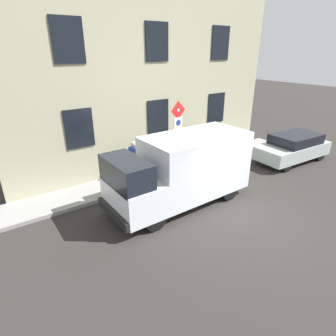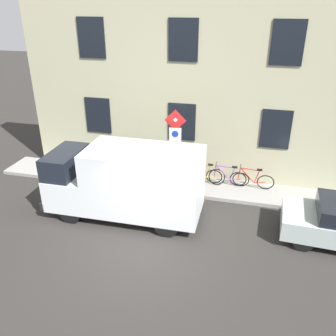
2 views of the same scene
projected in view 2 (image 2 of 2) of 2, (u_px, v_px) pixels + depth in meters
The scene contains 11 objects.
ground_plane at pixel (146, 249), 10.69m from camera, with size 80.00×80.00×0.00m, color #2D2B28.
sidewalk_slab at pixel (177, 184), 14.33m from camera, with size 1.63×15.09×0.14m, color gray.
building_facade at pixel (184, 85), 13.73m from camera, with size 0.75×13.09×7.69m.
sign_post_stacked at pixel (175, 140), 12.86m from camera, with size 0.17×0.56×3.10m.
delivery_van at pixel (127, 181), 11.84m from camera, with size 2.08×5.36×2.50m.
bicycle_red at pixel (252, 180), 13.72m from camera, with size 0.46×1.71×0.89m.
bicycle_purple at pixel (227, 177), 13.93m from camera, with size 0.46×1.71×0.89m.
bicycle_orange at pixel (204, 174), 14.14m from camera, with size 0.46×1.71×0.89m.
bicycle_black at pixel (181, 172), 14.35m from camera, with size 0.46×1.72×0.89m.
pedestrian at pixel (133, 158), 14.18m from camera, with size 0.47×0.46×1.72m.
litter_bin at pixel (151, 175), 13.91m from camera, with size 0.44×0.44×0.90m, color #2D5133.
Camera 2 is at (-8.16, -2.78, 6.81)m, focal length 37.68 mm.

